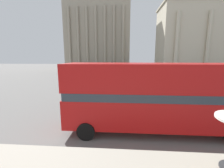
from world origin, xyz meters
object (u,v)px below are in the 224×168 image
(car_white, at_px, (200,94))
(pedestrian_red, at_px, (132,76))
(traffic_light_mid, at_px, (179,72))
(pedestrian_olive, at_px, (94,81))
(pedestrian_white, at_px, (159,76))
(plaza_building_right, at_px, (211,40))
(double_decker_bus, at_px, (158,95))
(plaza_building_left, at_px, (99,35))
(traffic_light_near, at_px, (113,78))

(car_white, relative_size, pedestrian_red, 2.48)
(traffic_light_mid, relative_size, pedestrian_olive, 2.20)
(car_white, bearing_deg, pedestrian_white, 77.52)
(plaza_building_right, distance_m, pedestrian_white, 24.29)
(double_decker_bus, xyz_separation_m, plaza_building_left, (-11.72, 51.86, 10.67))
(plaza_building_left, relative_size, car_white, 6.21)
(plaza_building_left, xyz_separation_m, traffic_light_near, (8.70, -46.97, -10.31))
(plaza_building_left, xyz_separation_m, pedestrian_white, (16.77, -31.00, -12.06))
(double_decker_bus, bearing_deg, pedestrian_red, 88.73)
(traffic_light_near, bearing_deg, plaza_building_left, 100.49)
(traffic_light_mid, height_order, pedestrian_white, traffic_light_mid)
(traffic_light_mid, xyz_separation_m, pedestrian_olive, (-12.72, 0.05, -1.45))
(pedestrian_white, bearing_deg, traffic_light_near, 18.33)
(pedestrian_olive, relative_size, pedestrian_red, 0.99)
(double_decker_bus, bearing_deg, plaza_building_right, 56.03)
(traffic_light_near, distance_m, pedestrian_white, 17.97)
(plaza_building_left, distance_m, plaza_building_right, 37.58)
(car_white, relative_size, pedestrian_white, 2.47)
(plaza_building_left, bearing_deg, traffic_light_mid, -64.79)
(plaza_building_left, height_order, plaza_building_right, plaza_building_left)
(double_decker_bus, xyz_separation_m, pedestrian_olive, (-6.50, 13.81, -1.41))
(car_white, bearing_deg, pedestrian_red, 100.27)
(plaza_building_left, height_order, pedestrian_olive, plaza_building_left)
(pedestrian_red, relative_size, pedestrian_white, 1.00)
(plaza_building_left, height_order, pedestrian_white, plaza_building_left)
(double_decker_bus, xyz_separation_m, traffic_light_near, (-3.02, 4.89, 0.36))
(double_decker_bus, height_order, traffic_light_mid, double_decker_bus)
(double_decker_bus, distance_m, pedestrian_white, 21.50)
(plaza_building_right, distance_m, traffic_light_mid, 28.18)
(pedestrian_olive, relative_size, pedestrian_white, 0.98)
(plaza_building_right, bearing_deg, pedestrian_white, -138.52)
(double_decker_bus, bearing_deg, plaza_building_left, 100.37)
(plaza_building_left, xyz_separation_m, pedestrian_red, (11.34, -31.86, -12.06))
(traffic_light_mid, height_order, car_white, traffic_light_mid)
(double_decker_bus, distance_m, pedestrian_olive, 15.32)
(traffic_light_near, bearing_deg, plaza_building_right, 51.01)
(traffic_light_near, distance_m, car_white, 9.88)
(pedestrian_red, bearing_deg, double_decker_bus, -26.13)
(traffic_light_near, bearing_deg, car_white, 15.58)
(car_white, bearing_deg, double_decker_bus, -147.88)
(double_decker_bus, relative_size, pedestrian_white, 6.50)
(car_white, bearing_deg, traffic_light_mid, 72.85)
(car_white, distance_m, pedestrian_white, 13.43)
(plaza_building_left, distance_m, traffic_light_mid, 43.44)
(car_white, bearing_deg, pedestrian_olive, 135.89)
(plaza_building_left, xyz_separation_m, pedestrian_olive, (5.23, -38.05, -12.07))
(plaza_building_left, height_order, car_white, plaza_building_left)
(double_decker_bus, distance_m, car_white, 9.93)
(pedestrian_olive, bearing_deg, pedestrian_red, -84.78)
(plaza_building_left, height_order, traffic_light_mid, plaza_building_left)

